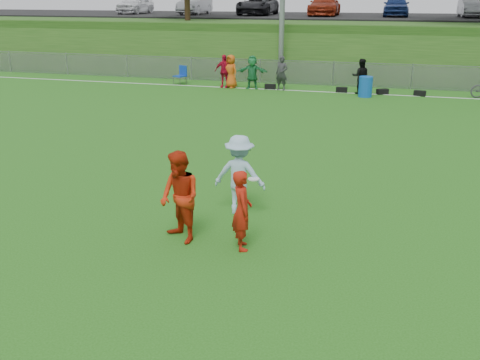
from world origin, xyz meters
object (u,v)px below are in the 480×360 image
(player_blue, at_px, (240,175))
(frisbee, at_px, (253,179))
(recycling_bin, at_px, (365,87))
(player_red_center, at_px, (180,197))
(player_red_left, at_px, (242,210))

(player_blue, height_order, frisbee, player_blue)
(frisbee, xyz_separation_m, recycling_bin, (1.72, 15.49, -0.43))
(player_red_center, xyz_separation_m, frisbee, (1.13, 1.51, -0.02))
(player_blue, bearing_deg, recycling_bin, -98.32)
(player_red_center, bearing_deg, player_blue, 103.17)
(player_blue, bearing_deg, player_red_center, 65.54)
(frisbee, bearing_deg, recycling_bin, 83.67)
(player_blue, bearing_deg, frisbee, 151.07)
(player_red_center, relative_size, player_blue, 1.03)
(player_blue, relative_size, recycling_bin, 1.87)
(frisbee, bearing_deg, player_blue, 151.61)
(player_blue, height_order, recycling_bin, player_blue)
(player_red_left, xyz_separation_m, frisbee, (-0.14, 1.52, 0.11))
(player_red_left, bearing_deg, recycling_bin, -28.33)
(player_red_left, xyz_separation_m, player_red_center, (-1.27, 0.01, 0.13))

